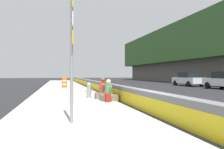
{
  "coord_description": "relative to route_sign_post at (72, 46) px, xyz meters",
  "views": [
    {
      "loc": [
        -7.04,
        3.23,
        1.46
      ],
      "look_at": [
        6.83,
        -0.24,
        1.44
      ],
      "focal_mm": 34.61,
      "sensor_mm": 36.0,
      "label": 1
    }
  ],
  "objects": [
    {
      "name": "jersey_barrier",
      "position": [
        1.07,
        -2.87,
        -1.81
      ],
      "size": [
        76.0,
        0.45,
        0.85
      ],
      "color": "slate",
      "rests_on": "ground_plane"
    },
    {
      "name": "fire_hydrant",
      "position": [
        6.11,
        -1.32,
        -1.65
      ],
      "size": [
        0.26,
        0.46,
        0.88
      ],
      "color": "gray",
      "rests_on": "sidewalk_strip"
    },
    {
      "name": "construction_barrel",
      "position": [
        15.84,
        -0.25,
        -1.61
      ],
      "size": [
        0.54,
        0.54,
        0.95
      ],
      "color": "orange",
      "rests_on": "sidewalk_strip"
    },
    {
      "name": "seated_person_middle",
      "position": [
        5.56,
        -2.0,
        -1.74
      ],
      "size": [
        0.75,
        0.86,
        1.15
      ],
      "color": "#706651",
      "rests_on": "sidewalk_strip"
    },
    {
      "name": "backpack",
      "position": [
        3.99,
        -1.93,
        -1.9
      ],
      "size": [
        0.32,
        0.28,
        0.4
      ],
      "color": "maroon",
      "rests_on": "sidewalk_strip"
    },
    {
      "name": "sidewalk_strip",
      "position": [
        1.07,
        -0.22,
        -2.16
      ],
      "size": [
        80.0,
        4.4,
        0.14
      ],
      "primitive_type": "cube",
      "color": "#A8A59E",
      "rests_on": "ground_plane"
    },
    {
      "name": "ground_plane",
      "position": [
        1.07,
        -2.87,
        -2.23
      ],
      "size": [
        160.0,
        160.0,
        0.0
      ],
      "primitive_type": "plane",
      "color": "#232326",
      "rests_on": "ground"
    },
    {
      "name": "parked_car_fourth",
      "position": [
        17.41,
        -15.1,
        -1.37
      ],
      "size": [
        4.53,
        2.0,
        1.71
      ],
      "color": "silver",
      "rests_on": "ground_plane"
    },
    {
      "name": "route_sign_post",
      "position": [
        0.0,
        0.0,
        0.0
      ],
      "size": [
        0.44,
        0.09,
        3.6
      ],
      "color": "gray",
      "rests_on": "sidewalk_strip"
    },
    {
      "name": "seated_person_foreground",
      "position": [
        4.47,
        -2.07,
        -1.76
      ],
      "size": [
        0.79,
        0.88,
        1.07
      ],
      "color": "#706651",
      "rests_on": "sidewalk_strip"
    }
  ]
}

